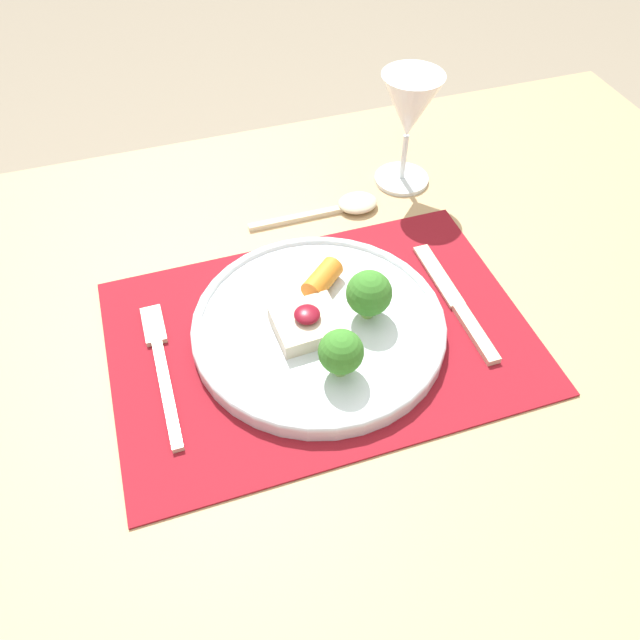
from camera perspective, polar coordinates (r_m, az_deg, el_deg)
The scene contains 8 objects.
ground_plane at distance 1.38m, azimuth 0.02°, elevation -21.69°, with size 8.00×8.00×0.00m, color gray.
dining_table at distance 0.81m, azimuth 0.04°, elevation -5.93°, with size 1.35×0.91×0.74m.
placemat at distance 0.73m, azimuth 0.04°, elevation -1.49°, with size 0.48×0.33×0.00m, color maroon.
dinner_plate at distance 0.72m, azimuth 0.27°, elevation -0.33°, with size 0.29×0.29×0.08m.
fork at distance 0.72m, azimuth -14.34°, elevation -3.71°, with size 0.02×0.20×0.01m.
knife at distance 0.77m, azimuth 12.63°, elevation 1.08°, with size 0.02×0.20×0.01m.
spoon at distance 0.90m, azimuth 2.48°, elevation 10.43°, with size 0.19×0.05×0.02m.
wine_glass_near at distance 0.90m, azimuth 8.17°, elevation 18.38°, with size 0.08×0.08×0.17m.
Camera 1 is at (-0.15, -0.44, 1.30)m, focal length 35.00 mm.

